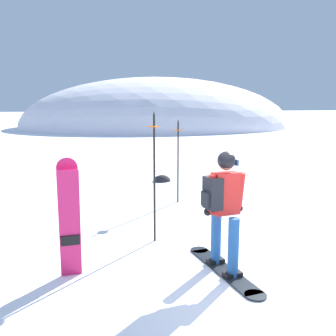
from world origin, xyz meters
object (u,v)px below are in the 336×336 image
Objects in this scene: piste_marker_near at (178,156)px; piste_marker_far at (154,169)px; spare_snowboard at (69,218)px; rock_mid at (162,181)px; snowboarder_main at (223,209)px.

piste_marker_near is 2.68m from piste_marker_far.
piste_marker_near is at bearing 51.93° from spare_snowboard.
piste_marker_near is at bearing -97.29° from rock_mid.
piste_marker_far is 5.34m from rock_mid.
piste_marker_near reaches higher than spare_snowboard.
spare_snowboard is 2.98× the size of rock_mid.
piste_marker_near reaches higher than snowboarder_main.
rock_mid is at bearing 63.34° from spare_snowboard.
rock_mid is (1.55, 4.95, -1.27)m from piste_marker_far.
piste_marker_far is (-0.60, 1.44, 0.35)m from snowboarder_main.
piste_marker_far is (-1.22, -2.39, 0.12)m from piste_marker_near.
spare_snowboard is at bearing -128.07° from piste_marker_near.
piste_marker_far is 4.05× the size of rock_mid.
snowboarder_main is at bearing -99.17° from piste_marker_near.
piste_marker_near is at bearing 62.97° from piste_marker_far.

